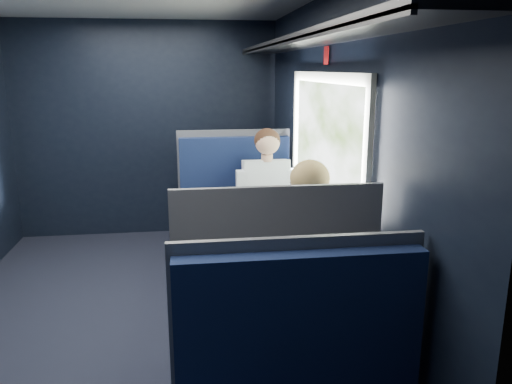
{
  "coord_description": "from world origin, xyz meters",
  "views": [
    {
      "loc": [
        0.43,
        -3.41,
        1.8
      ],
      "look_at": [
        0.9,
        0.0,
        0.95
      ],
      "focal_mm": 35.0,
      "sensor_mm": 36.0,
      "label": 1
    }
  ],
  "objects": [
    {
      "name": "ground",
      "position": [
        0.0,
        0.0,
        -0.01
      ],
      "size": [
        2.8,
        4.2,
        0.01
      ],
      "primitive_type": "cube",
      "color": "black"
    },
    {
      "name": "room_shell",
      "position": [
        0.02,
        0.0,
        1.48
      ],
      "size": [
        3.0,
        4.4,
        2.4
      ],
      "color": "black",
      "rests_on": "ground"
    },
    {
      "name": "table",
      "position": [
        1.03,
        0.0,
        0.66
      ],
      "size": [
        0.62,
        1.0,
        0.74
      ],
      "color": "#54565E",
      "rests_on": "ground"
    },
    {
      "name": "seat_bay_near",
      "position": [
        0.84,
        0.87,
        0.42
      ],
      "size": [
        1.04,
        0.62,
        1.26
      ],
      "color": "#0D173A",
      "rests_on": "ground"
    },
    {
      "name": "seat_bay_far",
      "position": [
        0.85,
        -0.87,
        0.41
      ],
      "size": [
        1.04,
        0.62,
        1.26
      ],
      "color": "#0D173A",
      "rests_on": "ground"
    },
    {
      "name": "seat_row_front",
      "position": [
        0.85,
        1.8,
        0.41
      ],
      "size": [
        1.04,
        0.51,
        1.16
      ],
      "color": "#0D173A",
      "rests_on": "ground"
    },
    {
      "name": "man",
      "position": [
        1.1,
        0.7,
        0.72
      ],
      "size": [
        0.53,
        0.56,
        1.32
      ],
      "color": "black",
      "rests_on": "ground"
    },
    {
      "name": "woman",
      "position": [
        1.1,
        -0.71,
        0.73
      ],
      "size": [
        0.53,
        0.56,
        1.32
      ],
      "color": "black",
      "rests_on": "ground"
    },
    {
      "name": "papers",
      "position": [
        0.92,
        0.09,
        0.74
      ],
      "size": [
        0.68,
        0.92,
        0.01
      ],
      "primitive_type": "cube",
      "rotation": [
        0.0,
        0.0,
        -0.1
      ],
      "color": "white",
      "rests_on": "table"
    },
    {
      "name": "laptop",
      "position": [
        1.19,
        0.07,
        0.8
      ],
      "size": [
        0.31,
        0.36,
        0.23
      ],
      "color": "silver",
      "rests_on": "table"
    },
    {
      "name": "bottle_small",
      "position": [
        1.3,
        0.4,
        0.85
      ],
      "size": [
        0.07,
        0.07,
        0.24
      ],
      "color": "silver",
      "rests_on": "table"
    },
    {
      "name": "cup",
      "position": [
        1.25,
        0.44,
        0.78
      ],
      "size": [
        0.06,
        0.06,
        0.08
      ],
      "primitive_type": "cylinder",
      "color": "white",
      "rests_on": "table"
    }
  ]
}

